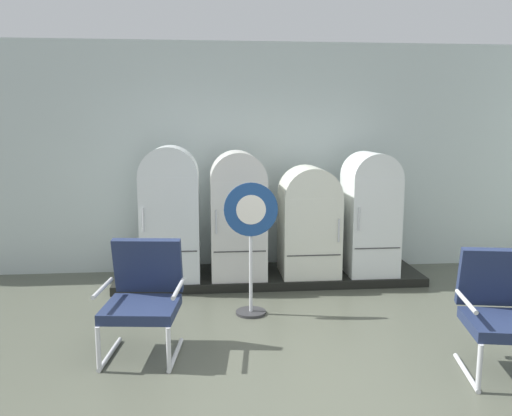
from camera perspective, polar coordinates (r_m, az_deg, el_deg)
ground at (r=4.14m, az=6.72°, el=-20.30°), size 12.00×10.00×0.05m
back_wall at (r=7.24m, az=0.87°, el=5.46°), size 11.76×0.12×3.04m
display_plinth at (r=6.88m, az=1.42°, el=-7.31°), size 3.84×0.95×0.11m
refrigerator_0 at (r=6.51m, az=-9.17°, el=-0.14°), size 0.69×0.63×1.62m
refrigerator_1 at (r=6.56m, az=-1.96°, el=-0.28°), size 0.67×0.72×1.55m
refrigerator_2 at (r=6.68m, az=5.69°, el=-1.14°), size 0.71×0.70×1.36m
refrigerator_3 at (r=6.86m, az=12.09°, el=-0.13°), size 0.61×0.72×1.53m
armchair_left at (r=4.80m, az=-11.93°, el=-8.99°), size 0.74×0.78×0.99m
armchair_right at (r=4.79m, az=24.92°, el=-9.72°), size 0.77×0.81×0.99m
sign_stand at (r=5.52m, az=-0.55°, el=-4.04°), size 0.56×0.32×1.40m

